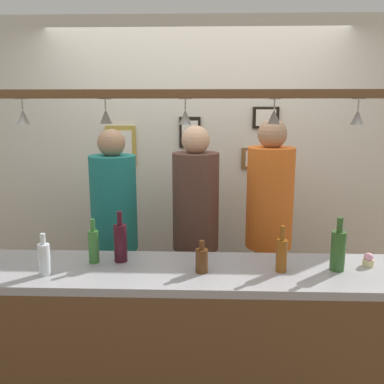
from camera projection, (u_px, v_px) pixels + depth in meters
name	position (u px, v px, depth m)	size (l,w,h in m)	color
ground_plane	(191.00, 383.00, 2.90)	(8.00, 8.00, 0.00)	brown
back_wall	(196.00, 171.00, 3.71)	(4.40, 0.06, 2.60)	silver
bar_counter	(188.00, 335.00, 2.27)	(2.70, 0.55, 0.98)	#99999E
overhead_glass_rack	(189.00, 94.00, 2.21)	(2.20, 0.36, 0.04)	brown
hanging_wineglass_far_left	(23.00, 116.00, 2.20)	(0.07, 0.07, 0.13)	silver
hanging_wineglass_left	(106.00, 116.00, 2.27)	(0.07, 0.07, 0.13)	silver
hanging_wineglass_center_left	(185.00, 116.00, 2.18)	(0.07, 0.07, 0.13)	silver
hanging_wineglass_center	(274.00, 116.00, 2.24)	(0.07, 0.07, 0.13)	silver
hanging_wineglass_center_right	(358.00, 116.00, 2.15)	(0.07, 0.07, 0.13)	silver
person_left_teal_shirt	(114.00, 220.00, 3.14)	(0.34, 0.34, 1.71)	#2D334C
person_middle_brown_shirt	(196.00, 219.00, 3.12)	(0.34, 0.34, 1.73)	#2D334C
person_right_orange_shirt	(269.00, 216.00, 3.09)	(0.34, 0.34, 1.78)	#2D334C
bottle_champagne_green	(338.00, 250.00, 2.31)	(0.08, 0.08, 0.30)	#2D5623
bottle_beer_amber_tall	(282.00, 254.00, 2.30)	(0.06, 0.06, 0.26)	brown
bottle_beer_brown_stubby	(202.00, 260.00, 2.29)	(0.07, 0.07, 0.18)	#512D14
bottle_wine_dark_red	(120.00, 242.00, 2.44)	(0.08, 0.08, 0.30)	#380F19
bottle_beer_green_import	(94.00, 245.00, 2.43)	(0.06, 0.06, 0.26)	#336B2D
bottle_soda_clear	(44.00, 258.00, 2.26)	(0.06, 0.06, 0.23)	silver
cupcake	(368.00, 260.00, 2.39)	(0.06, 0.06, 0.08)	beige
picture_frame_caricature	(121.00, 146.00, 3.64)	(0.26, 0.02, 0.34)	#B29338
picture_frame_upper_small	(266.00, 118.00, 3.55)	(0.22, 0.02, 0.18)	black
picture_frame_lower_pair	(259.00, 158.00, 3.62)	(0.30, 0.02, 0.18)	brown
picture_frame_crest	(190.00, 132.00, 3.59)	(0.18, 0.02, 0.26)	black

